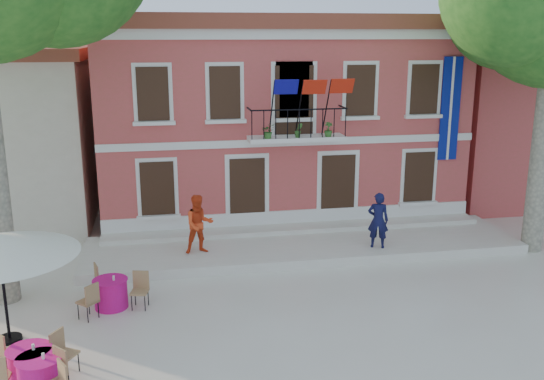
{
  "coord_description": "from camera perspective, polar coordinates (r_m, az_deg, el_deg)",
  "views": [
    {
      "loc": [
        -2.41,
        -13.78,
        6.86
      ],
      "look_at": [
        0.8,
        3.5,
        2.31
      ],
      "focal_mm": 40.0,
      "sensor_mm": 36.0,
      "label": 1
    }
  ],
  "objects": [
    {
      "name": "neighbor_east",
      "position": [
        29.94,
        22.97,
        6.38
      ],
      "size": [
        9.4,
        9.4,
        6.4
      ],
      "color": "#C9484A",
      "rests_on": "ground"
    },
    {
      "name": "cafe_table_0",
      "position": [
        13.54,
        -21.79,
        -15.02
      ],
      "size": [
        1.63,
        1.68,
        0.95
      ],
      "color": "#CC1386",
      "rests_on": "ground"
    },
    {
      "name": "main_building",
      "position": [
        24.37,
        -0.0,
        7.25
      ],
      "size": [
        13.5,
        9.59,
        7.5
      ],
      "color": "#C9484A",
      "rests_on": "ground"
    },
    {
      "name": "pedestrian_navy",
      "position": [
        19.27,
        9.95,
        -2.82
      ],
      "size": [
        0.76,
        0.63,
        1.79
      ],
      "primitive_type": "imported",
      "rotation": [
        0.0,
        0.0,
        2.78
      ],
      "color": "#101238",
      "rests_on": "terrace"
    },
    {
      "name": "terrace",
      "position": [
        19.87,
        2.95,
        -5.24
      ],
      "size": [
        14.0,
        3.4,
        0.3
      ],
      "primitive_type": "cube",
      "color": "silver",
      "rests_on": "ground"
    },
    {
      "name": "cafe_table_1",
      "position": [
        13.14,
        -20.98,
        -15.84
      ],
      "size": [
        1.64,
        1.87,
        0.95
      ],
      "color": "#CC1386",
      "rests_on": "ground"
    },
    {
      "name": "ground",
      "position": [
        15.58,
        -0.54,
        -11.61
      ],
      "size": [
        90.0,
        90.0,
        0.0
      ],
      "primitive_type": "plane",
      "color": "beige",
      "rests_on": "ground"
    },
    {
      "name": "cafe_table_3",
      "position": [
        16.29,
        -14.94,
        -9.26
      ],
      "size": [
        1.79,
        1.82,
        0.95
      ],
      "color": "#CC1386",
      "rests_on": "ground"
    },
    {
      "name": "pedestrian_orange",
      "position": [
        18.64,
        -6.88,
        -3.21
      ],
      "size": [
        0.98,
        0.82,
        1.83
      ],
      "primitive_type": "imported",
      "rotation": [
        0.0,
        0.0,
        0.15
      ],
      "color": "#E8441B",
      "rests_on": "terrace"
    }
  ]
}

